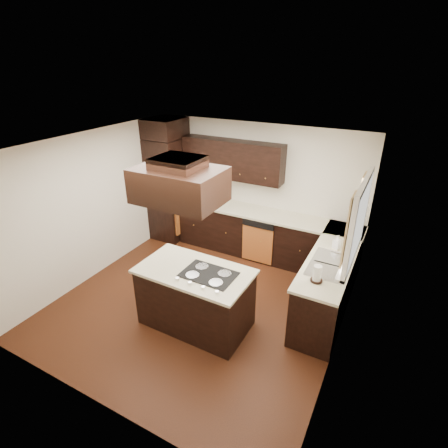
% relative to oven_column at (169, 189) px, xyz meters
% --- Properties ---
extents(floor, '(4.20, 4.20, 0.02)m').
position_rel_oven_column_xyz_m(floor, '(1.78, -1.71, -1.07)').
color(floor, '#522712').
rests_on(floor, ground).
extents(ceiling, '(4.20, 4.20, 0.02)m').
position_rel_oven_column_xyz_m(ceiling, '(1.78, -1.71, 1.45)').
color(ceiling, white).
rests_on(ceiling, ground).
extents(wall_back, '(4.20, 0.02, 2.50)m').
position_rel_oven_column_xyz_m(wall_back, '(1.78, 0.40, 0.19)').
color(wall_back, silver).
rests_on(wall_back, ground).
extents(wall_front, '(4.20, 0.02, 2.50)m').
position_rel_oven_column_xyz_m(wall_front, '(1.78, -3.81, 0.19)').
color(wall_front, silver).
rests_on(wall_front, ground).
extents(wall_left, '(0.02, 4.20, 2.50)m').
position_rel_oven_column_xyz_m(wall_left, '(-0.33, -1.71, 0.19)').
color(wall_left, silver).
rests_on(wall_left, ground).
extents(wall_right, '(0.02, 4.20, 2.50)m').
position_rel_oven_column_xyz_m(wall_right, '(3.88, -1.71, 0.19)').
color(wall_right, silver).
rests_on(wall_right, ground).
extents(oven_column, '(0.65, 0.75, 2.12)m').
position_rel_oven_column_xyz_m(oven_column, '(0.00, 0.00, 0.00)').
color(oven_column, black).
rests_on(oven_column, floor).
extents(wall_oven_face, '(0.05, 0.62, 0.78)m').
position_rel_oven_column_xyz_m(wall_oven_face, '(0.35, 0.00, 0.06)').
color(wall_oven_face, '#C1672B').
rests_on(wall_oven_face, oven_column).
extents(base_cabinets_back, '(2.93, 0.60, 0.88)m').
position_rel_oven_column_xyz_m(base_cabinets_back, '(1.81, 0.09, -0.62)').
color(base_cabinets_back, black).
rests_on(base_cabinets_back, floor).
extents(base_cabinets_right, '(0.60, 2.40, 0.88)m').
position_rel_oven_column_xyz_m(base_cabinets_right, '(3.58, -0.80, -0.62)').
color(base_cabinets_right, black).
rests_on(base_cabinets_right, floor).
extents(countertop_back, '(2.93, 0.63, 0.04)m').
position_rel_oven_column_xyz_m(countertop_back, '(1.81, 0.08, -0.16)').
color(countertop_back, beige).
rests_on(countertop_back, base_cabinets_back).
extents(countertop_right, '(0.63, 2.40, 0.04)m').
position_rel_oven_column_xyz_m(countertop_right, '(3.56, -0.80, -0.16)').
color(countertop_right, beige).
rests_on(countertop_right, base_cabinets_right).
extents(upper_cabinets, '(2.00, 0.34, 0.72)m').
position_rel_oven_column_xyz_m(upper_cabinets, '(1.34, 0.23, 0.75)').
color(upper_cabinets, black).
rests_on(upper_cabinets, wall_back).
extents(dishwasher_front, '(0.60, 0.05, 0.72)m').
position_rel_oven_column_xyz_m(dishwasher_front, '(2.10, -0.20, -0.66)').
color(dishwasher_front, '#C1672B').
rests_on(dishwasher_front, floor).
extents(window_frame, '(0.06, 1.32, 1.12)m').
position_rel_oven_column_xyz_m(window_frame, '(3.85, -1.16, 0.59)').
color(window_frame, silver).
rests_on(window_frame, wall_right).
extents(window_pane, '(0.00, 1.20, 1.00)m').
position_rel_oven_column_xyz_m(window_pane, '(3.87, -1.16, 0.59)').
color(window_pane, white).
rests_on(window_pane, wall_right).
extents(curtain_left, '(0.02, 0.34, 0.90)m').
position_rel_oven_column_xyz_m(curtain_left, '(3.79, -1.57, 0.64)').
color(curtain_left, beige).
rests_on(curtain_left, wall_right).
extents(curtain_right, '(0.02, 0.34, 0.90)m').
position_rel_oven_column_xyz_m(curtain_right, '(3.79, -0.74, 0.64)').
color(curtain_right, beige).
rests_on(curtain_right, wall_right).
extents(sink_rim, '(0.52, 0.84, 0.01)m').
position_rel_oven_column_xyz_m(sink_rim, '(3.58, -1.16, -0.14)').
color(sink_rim, silver).
rests_on(sink_rim, countertop_right).
extents(island, '(1.52, 0.85, 0.88)m').
position_rel_oven_column_xyz_m(island, '(1.97, -2.16, -0.62)').
color(island, black).
rests_on(island, floor).
extents(island_top, '(1.58, 0.90, 0.04)m').
position_rel_oven_column_xyz_m(island_top, '(1.97, -2.16, -0.16)').
color(island_top, beige).
rests_on(island_top, island).
extents(cooktop, '(0.72, 0.49, 0.01)m').
position_rel_oven_column_xyz_m(cooktop, '(2.20, -2.16, -0.13)').
color(cooktop, black).
rests_on(cooktop, island_top).
extents(range_hood, '(1.05, 0.72, 0.42)m').
position_rel_oven_column_xyz_m(range_hood, '(1.88, -2.25, 1.10)').
color(range_hood, black).
rests_on(range_hood, ceiling).
extents(hood_duct, '(0.55, 0.50, 0.13)m').
position_rel_oven_column_xyz_m(hood_duct, '(1.88, -2.25, 1.38)').
color(hood_duct, black).
rests_on(hood_duct, ceiling).
extents(blender_base, '(0.15, 0.15, 0.10)m').
position_rel_oven_column_xyz_m(blender_base, '(0.99, 0.08, -0.09)').
color(blender_base, silver).
rests_on(blender_base, countertop_back).
extents(blender_pitcher, '(0.13, 0.13, 0.26)m').
position_rel_oven_column_xyz_m(blender_pitcher, '(0.99, 0.08, 0.09)').
color(blender_pitcher, silver).
rests_on(blender_pitcher, blender_base).
extents(spice_rack, '(0.38, 0.17, 0.31)m').
position_rel_oven_column_xyz_m(spice_rack, '(0.90, 0.03, 0.02)').
color(spice_rack, black).
rests_on(spice_rack, countertop_back).
extents(mixing_bowl, '(0.34, 0.34, 0.06)m').
position_rel_oven_column_xyz_m(mixing_bowl, '(0.67, 0.05, -0.11)').
color(mixing_bowl, silver).
rests_on(mixing_bowl, countertop_back).
extents(soap_bottle, '(0.13, 0.13, 0.22)m').
position_rel_oven_column_xyz_m(soap_bottle, '(3.56, -0.64, -0.03)').
color(soap_bottle, silver).
rests_on(soap_bottle, countertop_right).
extents(paper_towel, '(0.14, 0.14, 0.23)m').
position_rel_oven_column_xyz_m(paper_towel, '(3.51, -1.64, -0.02)').
color(paper_towel, silver).
rests_on(paper_towel, countertop_right).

